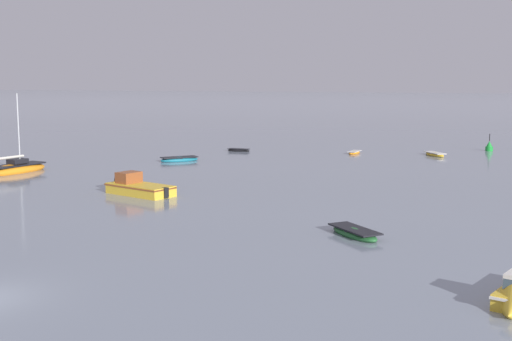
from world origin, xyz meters
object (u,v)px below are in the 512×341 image
object	(u,v)px
motorboat_moored_1	(132,189)
channel_buoy	(489,147)
rowboat_moored_1	(355,233)
rowboat_moored_4	(354,153)
rowboat_moored_8	(435,154)
rowboat_moored_7	(179,159)
rowboat_moored_6	(239,150)
sailboat_moored_0	(15,169)

from	to	relation	value
motorboat_moored_1	channel_buoy	distance (m)	49.35
rowboat_moored_1	channel_buoy	distance (m)	50.84
rowboat_moored_4	rowboat_moored_8	world-z (taller)	rowboat_moored_8
motorboat_moored_1	rowboat_moored_7	xyz separation A→B (m)	(-5.38, 19.88, -0.19)
motorboat_moored_1	channel_buoy	xyz separation A→B (m)	(26.29, 41.76, 0.08)
rowboat_moored_1	rowboat_moored_7	size ratio (longest dim) A/B	0.93
rowboat_moored_1	motorboat_moored_1	size ratio (longest dim) A/B	0.55
rowboat_moored_8	rowboat_moored_6	bearing A→B (deg)	-116.87
rowboat_moored_4	sailboat_moored_0	distance (m)	38.27
rowboat_moored_4	rowboat_moored_7	size ratio (longest dim) A/B	0.73
rowboat_moored_1	rowboat_moored_8	world-z (taller)	rowboat_moored_1
motorboat_moored_1	rowboat_moored_7	size ratio (longest dim) A/B	1.70
motorboat_moored_1	rowboat_moored_7	distance (m)	20.60
motorboat_moored_1	rowboat_moored_6	xyz separation A→B (m)	(-2.78, 31.28, -0.25)
motorboat_moored_1	rowboat_moored_8	xyz separation A→B (m)	(20.37, 34.19, -0.22)
rowboat_moored_4	rowboat_moored_8	xyz separation A→B (m)	(9.23, 0.83, 0.03)
channel_buoy	rowboat_moored_7	bearing A→B (deg)	-145.36
sailboat_moored_0	rowboat_moored_7	distance (m)	17.13
motorboat_moored_1	rowboat_moored_7	world-z (taller)	motorboat_moored_1
rowboat_moored_1	rowboat_moored_4	bearing A→B (deg)	-33.75
motorboat_moored_1	channel_buoy	size ratio (longest dim) A/B	3.00
rowboat_moored_8	channel_buoy	xyz separation A→B (m)	(5.93, 7.58, 0.31)
sailboat_moored_0	channel_buoy	world-z (taller)	sailboat_moored_0
rowboat_moored_1	sailboat_moored_0	world-z (taller)	sailboat_moored_0
motorboat_moored_1	rowboat_moored_8	world-z (taller)	motorboat_moored_1
rowboat_moored_7	rowboat_moored_8	world-z (taller)	rowboat_moored_7
sailboat_moored_0	rowboat_moored_7	world-z (taller)	sailboat_moored_0
sailboat_moored_0	rowboat_moored_1	bearing A→B (deg)	-102.24
rowboat_moored_6	rowboat_moored_7	xyz separation A→B (m)	(-2.60, -11.40, 0.06)
rowboat_moored_4	rowboat_moored_7	distance (m)	21.32
rowboat_moored_1	rowboat_moored_6	bearing A→B (deg)	-15.75
rowboat_moored_1	motorboat_moored_1	world-z (taller)	motorboat_moored_1
rowboat_moored_4	sailboat_moored_0	bearing A→B (deg)	142.08
rowboat_moored_1	sailboat_moored_0	distance (m)	38.61
rowboat_moored_1	channel_buoy	xyz separation A→B (m)	(7.10, 50.34, 0.29)
rowboat_moored_6	channel_buoy	bearing A→B (deg)	-156.51
sailboat_moored_0	channel_buoy	distance (m)	55.18
rowboat_moored_1	motorboat_moored_1	xyz separation A→B (m)	(-19.20, 8.58, 0.20)
rowboat_moored_8	sailboat_moored_0	bearing A→B (deg)	-87.11
rowboat_moored_6	rowboat_moored_4	bearing A→B (deg)	-167.86
rowboat_moored_4	rowboat_moored_8	distance (m)	9.26
rowboat_moored_7	rowboat_moored_8	size ratio (longest dim) A/B	1.13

